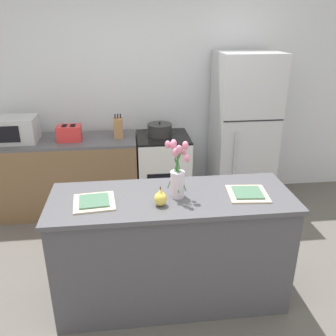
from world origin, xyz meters
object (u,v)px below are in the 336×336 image
Objects in this scene: plate_setting_right at (248,193)px; knife_block at (118,128)px; refrigerator at (243,131)px; plate_setting_left at (94,202)px; microwave at (14,129)px; cooking_pot at (160,130)px; stove_range at (163,171)px; toaster at (69,133)px; pear_figurine at (160,198)px; flower_vase at (178,173)px.

knife_block is at bearing 120.17° from plate_setting_right.
refrigerator is 2.30m from plate_setting_left.
microwave is 1.78× the size of knife_block.
plate_setting_left is 1.09× the size of cooking_pot.
stove_range is 3.15× the size of toaster.
knife_block reaches higher than stove_range.
refrigerator is at bearing -0.77° from knife_block.
pear_figurine is (-0.20, -1.73, 0.54)m from stove_range.
cooking_pot is (-0.03, 0.03, 0.51)m from stove_range.
knife_block is at bearing 177.69° from stove_range.
toaster is 0.98× the size of cooking_pot.
stove_range is at bearing 0.02° from microwave.
cooking_pot is (0.62, 1.67, 0.01)m from plate_setting_left.
microwave is (-2.58, -0.00, 0.11)m from refrigerator.
flower_vase is at bearing -92.20° from stove_range.
plate_setting_left is (-0.66, -1.64, 0.50)m from stove_range.
refrigerator is 4.17× the size of flower_vase.
refrigerator is 6.44× the size of toaster.
flower_vase is 1.38× the size of plate_setting_right.
plate_setting_left is (-0.46, 0.09, -0.05)m from pear_figurine.
plate_setting_right is at bearing -38.09° from microwave.
pear_figurine is at bearing -95.28° from cooking_pot.
knife_block is (1.13, 0.02, -0.02)m from microwave.
plate_setting_right is at bearing 7.76° from pear_figurine.
plate_setting_left is 0.65× the size of microwave.
toaster reaches higher than stove_range.
flower_vase is at bearing 42.07° from pear_figurine.
stove_range is 6.05× the size of pear_figurine.
plate_setting_left and plate_setting_right have the same top height.
plate_setting_left reaches higher than stove_range.
microwave reaches higher than cooking_pot.
knife_block is (-0.47, -0.01, 0.04)m from cooking_pot.
pear_figurine is 2.25m from microwave.
flower_vase is at bearing -122.18° from refrigerator.
refrigerator is 1.91m from flower_vase.
pear_figurine is 0.52× the size of toaster.
pear_figurine is 1.77m from cooking_pot.
plate_setting_right is 1.16× the size of knife_block.
plate_setting_left is at bearing -59.32° from microwave.
pear_figurine is 0.30× the size of microwave.
microwave is (-0.59, 0.04, 0.05)m from toaster.
refrigerator reaches higher than plate_setting_left.
toaster is at bearing 103.52° from plate_setting_left.
flower_vase is 1.85m from toaster.
stove_range is 0.75m from knife_block.
toaster is 0.54m from knife_block.
plate_setting_right is 1.11× the size of toaster.
flower_vase is 0.62m from plate_setting_left.
refrigerator reaches higher than stove_range.
flower_vase is (-1.01, -1.61, 0.21)m from refrigerator.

